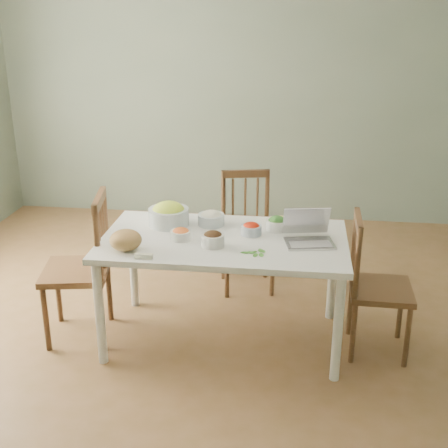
# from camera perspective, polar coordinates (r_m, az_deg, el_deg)

# --- Properties ---
(floor) EXTENTS (5.00, 5.00, 0.00)m
(floor) POSITION_cam_1_polar(r_m,az_deg,el_deg) (4.36, -2.38, -10.13)
(floor) COLOR brown
(floor) RESTS_ON ground
(wall_back) EXTENTS (5.00, 0.00, 2.70)m
(wall_back) POSITION_cam_1_polar(r_m,az_deg,el_deg) (6.29, 1.32, 12.56)
(wall_back) COLOR slate
(wall_back) RESTS_ON ground
(wall_front) EXTENTS (5.00, 0.00, 2.70)m
(wall_front) POSITION_cam_1_polar(r_m,az_deg,el_deg) (1.61, -18.47, -13.27)
(wall_front) COLOR slate
(wall_front) RESTS_ON ground
(dining_table) EXTENTS (1.62, 0.91, 0.76)m
(dining_table) POSITION_cam_1_polar(r_m,az_deg,el_deg) (4.08, 0.00, -6.32)
(dining_table) COLOR silver
(dining_table) RESTS_ON floor
(chair_far) EXTENTS (0.50, 0.48, 0.95)m
(chair_far) POSITION_cam_1_polar(r_m,az_deg,el_deg) (4.78, 2.27, -0.90)
(chair_far) COLOR #4E3116
(chair_far) RESTS_ON floor
(chair_left) EXTENTS (0.51, 0.53, 1.03)m
(chair_left) POSITION_cam_1_polar(r_m,az_deg,el_deg) (4.19, -14.07, -4.10)
(chair_left) COLOR #4E3116
(chair_left) RESTS_ON floor
(chair_right) EXTENTS (0.41, 0.43, 0.95)m
(chair_right) POSITION_cam_1_polar(r_m,az_deg,el_deg) (4.04, 14.84, -5.81)
(chair_right) COLOR #4E3116
(chair_right) RESTS_ON floor
(bread_boule) EXTENTS (0.25, 0.25, 0.13)m
(bread_boule) POSITION_cam_1_polar(r_m,az_deg,el_deg) (3.77, -9.42, -1.53)
(bread_boule) COLOR #A9894D
(bread_boule) RESTS_ON dining_table
(butter_stick) EXTENTS (0.11, 0.03, 0.03)m
(butter_stick) POSITION_cam_1_polar(r_m,az_deg,el_deg) (3.64, -7.71, -3.08)
(butter_stick) COLOR silver
(butter_stick) RESTS_ON dining_table
(bowl_squash) EXTENTS (0.37, 0.37, 0.16)m
(bowl_squash) POSITION_cam_1_polar(r_m,az_deg,el_deg) (4.14, -5.33, 0.96)
(bowl_squash) COLOR #DBE934
(bowl_squash) RESTS_ON dining_table
(bowl_carrot) EXTENTS (0.17, 0.17, 0.08)m
(bowl_carrot) POSITION_cam_1_polar(r_m,az_deg,el_deg) (3.90, -4.17, -0.95)
(bowl_carrot) COLOR #CC571A
(bowl_carrot) RESTS_ON dining_table
(bowl_onion) EXTENTS (0.22, 0.22, 0.10)m
(bowl_onion) POSITION_cam_1_polar(r_m,az_deg,el_deg) (4.14, -1.24, 0.57)
(bowl_onion) COLOR beige
(bowl_onion) RESTS_ON dining_table
(bowl_mushroom) EXTENTS (0.19, 0.19, 0.10)m
(bowl_mushroom) POSITION_cam_1_polar(r_m,az_deg,el_deg) (3.78, -1.08, -1.43)
(bowl_mushroom) COLOR black
(bowl_mushroom) RESTS_ON dining_table
(bowl_redpep) EXTENTS (0.18, 0.18, 0.08)m
(bowl_redpep) POSITION_cam_1_polar(r_m,az_deg,el_deg) (3.97, 2.63, -0.46)
(bowl_redpep) COLOR #BC2903
(bowl_redpep) RESTS_ON dining_table
(bowl_broccoli) EXTENTS (0.20, 0.20, 0.09)m
(bowl_broccoli) POSITION_cam_1_polar(r_m,az_deg,el_deg) (4.06, 5.09, 0.07)
(bowl_broccoli) COLOR #224F14
(bowl_broccoli) RESTS_ON dining_table
(flatbread) EXTENTS (0.25, 0.25, 0.02)m
(flatbread) POSITION_cam_1_polar(r_m,az_deg,el_deg) (4.21, 5.45, 0.24)
(flatbread) COLOR #E2CD81
(flatbread) RESTS_ON dining_table
(basil_bunch) EXTENTS (0.18, 0.18, 0.02)m
(basil_bunch) POSITION_cam_1_polar(r_m,az_deg,el_deg) (3.69, 2.80, -2.67)
(basil_bunch) COLOR #317320
(basil_bunch) RESTS_ON dining_table
(laptop) EXTENTS (0.36, 0.34, 0.21)m
(laptop) POSITION_cam_1_polar(r_m,az_deg,el_deg) (3.82, 8.29, -0.52)
(laptop) COLOR silver
(laptop) RESTS_ON dining_table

